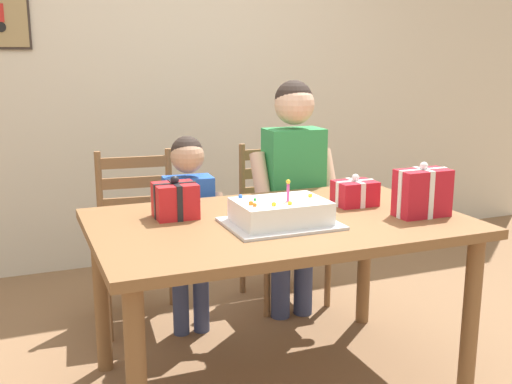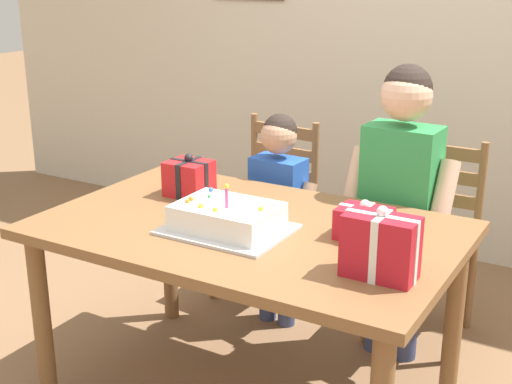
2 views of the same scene
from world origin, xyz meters
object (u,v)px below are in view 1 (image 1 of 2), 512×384
Objects in this scene: gift_box_beside_cake at (422,193)px; dining_table at (278,239)px; chair_left at (139,237)px; chair_right at (281,222)px; child_older at (294,177)px; gift_box_red_large at (175,200)px; gift_box_corner_small at (355,193)px; birthday_cake at (281,213)px; child_younger at (189,217)px.

dining_table is at bearing 162.36° from gift_box_beside_cake.
chair_left is 1.00× the size of chair_right.
dining_table is 1.19× the size of child_older.
gift_box_beside_cake is 0.84m from child_older.
gift_box_red_large is 0.14× the size of child_older.
chair_right is (0.42, 0.90, -0.19)m from dining_table.
gift_box_red_large is 0.97× the size of gift_box_corner_small.
birthday_cake is 1.87× the size of gift_box_beside_cake.
child_older is at bearing 60.92° from birthday_cake.
chair_right is 0.42m from child_older.
birthday_cake reaches higher than gift_box_red_large.
gift_box_red_large is 1.04m from gift_box_beside_cake.
chair_left is at bearing 127.32° from child_younger.
gift_box_beside_cake is 1.52m from chair_left.
gift_box_beside_cake reaches higher than dining_table.
gift_box_corner_small is at bearing -40.36° from child_younger.
child_older reaches higher than chair_left.
birthday_cake is 0.49m from gift_box_corner_small.
birthday_cake is (-0.03, -0.09, 0.14)m from dining_table.
child_younger is at bearing 139.64° from gift_box_corner_small.
gift_box_beside_cake is at bearing -81.53° from chair_right.
gift_box_red_large is at bearing -112.00° from child_younger.
chair_right is at bearing 78.77° from child_older.
birthday_cake reaches higher than dining_table.
gift_box_beside_cake reaches higher than birthday_cake.
birthday_cake is 1.11m from chair_left.
gift_box_red_large reaches higher than chair_left.
child_younger is at bearing 104.04° from birthday_cake.
chair_left is 0.89× the size of child_younger.
gift_box_corner_small is (-0.16, 0.27, -0.04)m from gift_box_beside_cake.
chair_right is at bearing 64.82° from dining_table.
child_younger is at bearing -52.68° from chair_left.
birthday_cake is 2.34× the size of gift_box_corner_small.
birthday_cake reaches higher than chair_right.
gift_box_beside_cake is at bearing -47.24° from chair_left.
chair_left is (-0.38, 0.99, -0.33)m from birthday_cake.
gift_box_beside_cake is at bearing -8.51° from birthday_cake.
birthday_cake is at bearing -114.66° from chair_right.
birthday_cake is at bearing -68.76° from chair_left.
chair_left is (-0.84, 0.81, -0.34)m from gift_box_corner_small.
chair_right is 0.89× the size of child_younger.
chair_right is at bearing 22.90° from child_younger.
chair_right is at bearing 89.96° from gift_box_corner_small.
birthday_cake is 0.34× the size of child_older.
child_older reaches higher than gift_box_corner_small.
gift_box_red_large reaches higher than dining_table.
chair_right is at bearing 41.27° from gift_box_red_large.
chair_left is (-0.42, 0.89, -0.19)m from dining_table.
gift_box_red_large reaches higher than chair_right.
child_younger is (-0.63, -0.27, 0.16)m from chair_right.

